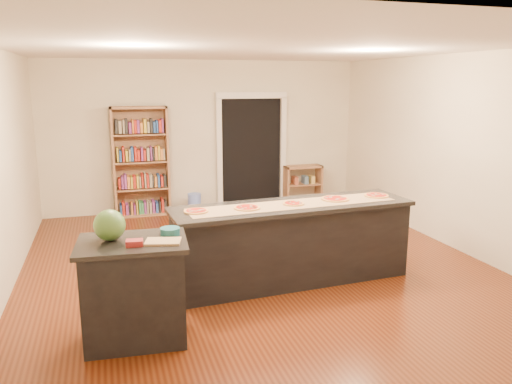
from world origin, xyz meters
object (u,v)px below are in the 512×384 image
object	(u,v)px
bookshelf	(141,162)
low_shelf	(302,184)
kitchen_island	(292,242)
side_counter	(135,290)
waste_bin	(194,203)
watermelon	(110,225)

from	to	relation	value
bookshelf	low_shelf	world-z (taller)	bookshelf
kitchen_island	low_shelf	world-z (taller)	kitchen_island
side_counter	bookshelf	xyz separation A→B (m)	(0.42, 4.63, 0.50)
kitchen_island	side_counter	distance (m)	2.14
side_counter	bookshelf	size ratio (longest dim) A/B	0.50
waste_bin	kitchen_island	bearing A→B (deg)	-80.98
waste_bin	bookshelf	bearing A→B (deg)	172.54
side_counter	kitchen_island	bearing A→B (deg)	30.02
kitchen_island	waste_bin	distance (m)	3.65
kitchen_island	waste_bin	world-z (taller)	kitchen_island
bookshelf	low_shelf	xyz separation A→B (m)	(3.16, 0.01, -0.61)
watermelon	waste_bin	bearing A→B (deg)	70.78
bookshelf	watermelon	distance (m)	4.60
side_counter	bookshelf	bearing A→B (deg)	89.32
side_counter	watermelon	size ratio (longest dim) A/B	3.43
bookshelf	watermelon	size ratio (longest dim) A/B	6.86
side_counter	waste_bin	xyz separation A→B (m)	(1.36, 4.51, -0.31)
watermelon	bookshelf	bearing A→B (deg)	82.35
kitchen_island	side_counter	world-z (taller)	side_counter
side_counter	watermelon	xyz separation A→B (m)	(-0.19, 0.08, 0.63)
kitchen_island	bookshelf	world-z (taller)	bookshelf
side_counter	bookshelf	world-z (taller)	bookshelf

